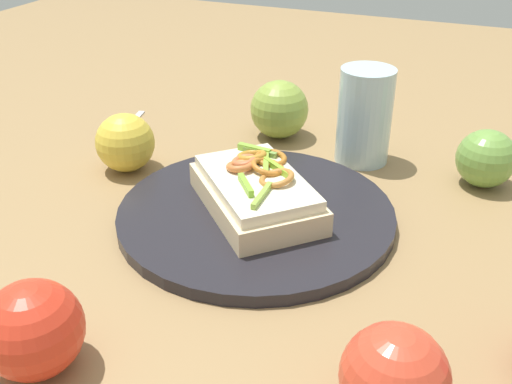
% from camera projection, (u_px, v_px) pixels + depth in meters
% --- Properties ---
extents(ground_plane, '(2.00, 2.00, 0.00)m').
position_uv_depth(ground_plane, '(256.00, 219.00, 0.65)').
color(ground_plane, olive).
rests_on(ground_plane, ground).
extents(plate, '(0.30, 0.30, 0.01)m').
position_uv_depth(plate, '(256.00, 214.00, 0.65)').
color(plate, black).
rests_on(plate, ground_plane).
extents(sandwich, '(0.18, 0.18, 0.05)m').
position_uv_depth(sandwich, '(256.00, 191.00, 0.64)').
color(sandwich, beige).
rests_on(sandwich, plate).
extents(apple_0, '(0.09, 0.09, 0.07)m').
position_uv_depth(apple_0, '(125.00, 143.00, 0.74)').
color(apple_0, gold).
rests_on(apple_0, ground_plane).
extents(apple_1, '(0.11, 0.11, 0.08)m').
position_uv_depth(apple_1, '(279.00, 109.00, 0.83)').
color(apple_1, '#8BA741').
rests_on(apple_1, ground_plane).
extents(apple_3, '(0.10, 0.10, 0.08)m').
position_uv_depth(apple_3, '(394.00, 377.00, 0.40)').
color(apple_3, '#D4412A').
rests_on(apple_3, ground_plane).
extents(apple_4, '(0.11, 0.11, 0.08)m').
position_uv_depth(apple_4, '(33.00, 329.00, 0.44)').
color(apple_4, red).
rests_on(apple_4, ground_plane).
extents(apple_5, '(0.08, 0.08, 0.07)m').
position_uv_depth(apple_5, '(486.00, 158.00, 0.70)').
color(apple_5, '#6E9E43').
rests_on(apple_5, ground_plane).
extents(drinking_glass, '(0.07, 0.07, 0.12)m').
position_uv_depth(drinking_glass, '(365.00, 116.00, 0.75)').
color(drinking_glass, silver).
rests_on(drinking_glass, ground_plane).
extents(knife, '(0.11, 0.03, 0.02)m').
position_uv_depth(knife, '(124.00, 127.00, 0.86)').
color(knife, silver).
rests_on(knife, ground_plane).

